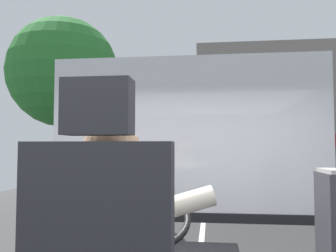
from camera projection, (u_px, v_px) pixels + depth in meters
name	position (u px, v px, depth m)	size (l,w,h in m)	color
ground	(204.00, 216.00, 10.15)	(18.00, 44.00, 0.06)	#2F2F2F
bus_driver	(115.00, 247.00, 1.31)	(0.77, 0.57, 0.74)	#332D28
windshield_panel	(187.00, 156.00, 3.14)	(2.50, 0.08, 1.48)	silver
street_tree	(63.00, 73.00, 10.28)	(3.17, 3.17, 5.71)	#4C3828
shop_building	(294.00, 118.00, 18.99)	(10.16, 5.38, 7.01)	gray
parked_car_white	(322.00, 185.00, 11.77)	(1.83, 3.92, 1.38)	silver
parked_car_blue	(298.00, 174.00, 16.85)	(1.90, 4.38, 1.28)	navy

